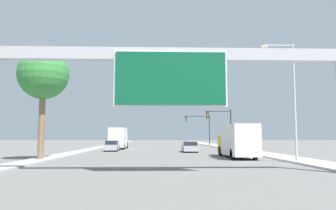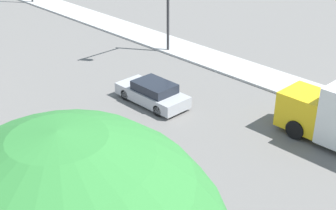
{
  "view_description": "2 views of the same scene",
  "coord_description": "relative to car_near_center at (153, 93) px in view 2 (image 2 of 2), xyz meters",
  "views": [
    {
      "loc": [
        -0.76,
        -0.53,
        2.15
      ],
      "look_at": [
        0.0,
        22.38,
        4.29
      ],
      "focal_mm": 35.0,
      "sensor_mm": 36.0,
      "label": 1
    },
    {
      "loc": [
        -12.95,
        24.1,
        12.23
      ],
      "look_at": [
        0.31,
        37.76,
        2.64
      ],
      "focal_mm": 50.0,
      "sensor_mm": 36.0,
      "label": 2
    }
  ],
  "objects": [
    {
      "name": "car_near_center",
      "position": [
        0.0,
        0.0,
        0.0
      ],
      "size": [
        1.89,
        4.58,
        1.36
      ],
      "color": "#A5A8AD",
      "rests_on": "ground"
    },
    {
      "name": "traffic_light_near_intersection",
      "position": [
        5.53,
        5.67,
        3.41
      ],
      "size": [
        3.88,
        0.32,
        6.07
      ],
      "color": "#2D2D30",
      "rests_on": "ground"
    },
    {
      "name": "sidewalk_right",
      "position": [
        7.75,
        17.67,
        -0.58
      ],
      "size": [
        3.0,
        120.0,
        0.15
      ],
      "color": "#B4B4B4",
      "rests_on": "ground"
    }
  ]
}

